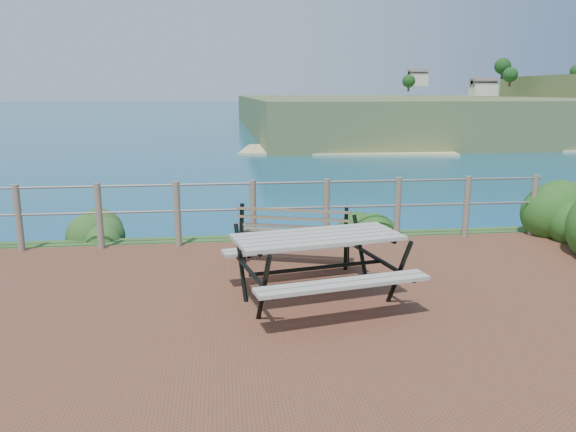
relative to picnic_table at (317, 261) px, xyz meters
name	(u,v)px	position (x,y,z in m)	size (l,w,h in m)	color
ground	(274,335)	(-0.57, -0.80, -0.49)	(10.00, 7.00, 0.12)	brown
ocean	(220,98)	(-0.57, 199.20, -0.49)	(1200.00, 1200.00, 0.00)	#146F7D
safety_railing	(253,209)	(-0.57, 2.55, 0.08)	(9.40, 0.10, 1.00)	#6B5B4C
picnic_table	(317,261)	(0.00, 0.00, 0.00)	(1.95, 1.57, 0.77)	#A09C90
park_bench	(296,225)	(-0.05, 1.45, 0.07)	(1.56, 0.83, 0.86)	brown
shrub_right_edge	(556,239)	(4.32, 2.29, -0.49)	(1.11, 1.11, 1.59)	#194816
shrub_lip_west	(92,236)	(-3.19, 3.40, -0.49)	(0.84, 0.84, 0.60)	#1F481B
shrub_lip_east	(367,231)	(1.42, 3.16, -0.49)	(0.77, 0.77, 0.51)	#194816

